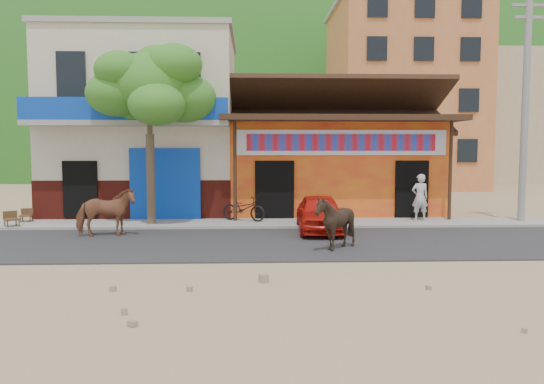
% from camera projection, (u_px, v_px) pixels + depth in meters
% --- Properties ---
extents(ground, '(120.00, 120.00, 0.00)m').
position_uv_depth(ground, '(305.00, 263.00, 12.25)').
color(ground, '#9E825B').
rests_on(ground, ground).
extents(road, '(60.00, 5.00, 0.04)m').
position_uv_depth(road, '(296.00, 243.00, 14.74)').
color(road, '#28282B').
rests_on(road, ground).
extents(sidewalk, '(60.00, 2.00, 0.12)m').
position_uv_depth(sidewalk, '(287.00, 224.00, 18.22)').
color(sidewalk, gray).
rests_on(sidewalk, ground).
extents(dance_club, '(8.00, 6.00, 3.60)m').
position_uv_depth(dance_club, '(329.00, 168.00, 22.14)').
color(dance_club, orange).
rests_on(dance_club, ground).
extents(cafe_building, '(7.00, 6.00, 7.00)m').
position_uv_depth(cafe_building, '(147.00, 127.00, 21.70)').
color(cafe_building, beige).
rests_on(cafe_building, ground).
extents(apartment_front, '(9.00, 9.00, 12.00)m').
position_uv_depth(apartment_front, '(401.00, 99.00, 36.01)').
color(apartment_front, '#CC723F').
rests_on(apartment_front, ground).
extents(apartment_rear, '(8.00, 8.00, 10.00)m').
position_uv_depth(apartment_rear, '(491.00, 119.00, 42.43)').
color(apartment_rear, tan).
rests_on(apartment_rear, ground).
extents(hillside, '(100.00, 40.00, 24.00)m').
position_uv_depth(hillside, '(259.00, 87.00, 80.96)').
color(hillside, '#194C14').
rests_on(hillside, ground).
extents(tree, '(3.00, 3.00, 6.00)m').
position_uv_depth(tree, '(150.00, 134.00, 17.58)').
color(tree, '#2D721E').
rests_on(tree, sidewalk).
extents(utility_pole, '(0.24, 0.24, 8.00)m').
position_uv_depth(utility_pole, '(525.00, 105.00, 18.21)').
color(utility_pole, gray).
rests_on(utility_pole, sidewalk).
extents(cow_tan, '(1.83, 1.15, 1.43)m').
position_uv_depth(cow_tan, '(106.00, 212.00, 15.65)').
color(cow_tan, '#92583A').
rests_on(cow_tan, road).
extents(cow_dark, '(1.32, 1.18, 1.39)m').
position_uv_depth(cow_dark, '(335.00, 223.00, 13.60)').
color(cow_dark, black).
rests_on(cow_dark, road).
extents(red_car, '(1.51, 3.46, 1.16)m').
position_uv_depth(red_car, '(320.00, 213.00, 16.57)').
color(red_car, red).
rests_on(red_car, road).
extents(scooter, '(1.73, 1.26, 0.86)m').
position_uv_depth(scooter, '(244.00, 208.00, 18.44)').
color(scooter, black).
rests_on(scooter, sidewalk).
extents(pedestrian, '(0.62, 0.43, 1.63)m').
position_uv_depth(pedestrian, '(420.00, 197.00, 18.54)').
color(pedestrian, silver).
rests_on(pedestrian, sidewalk).
extents(cafe_chair_left, '(0.46, 0.46, 0.84)m').
position_uv_depth(cafe_chair_left, '(26.00, 210.00, 18.24)').
color(cafe_chair_left, '#482318').
rests_on(cafe_chair_left, sidewalk).
extents(cafe_chair_right, '(0.60, 0.60, 0.92)m').
position_uv_depth(cafe_chair_right, '(11.00, 212.00, 17.12)').
color(cafe_chair_right, '#4A2918').
rests_on(cafe_chair_right, sidewalk).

